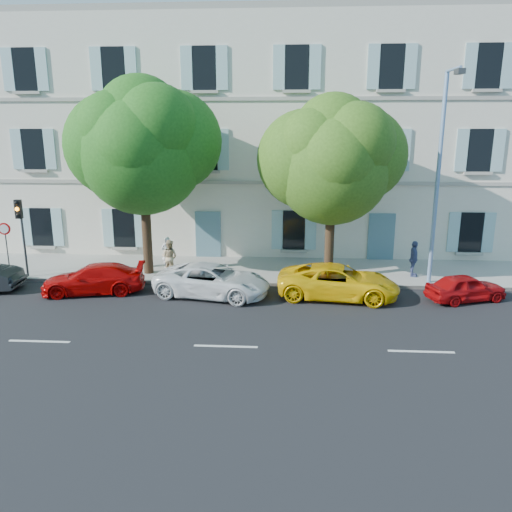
# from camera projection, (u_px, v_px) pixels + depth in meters

# --- Properties ---
(ground) EXTENTS (90.00, 90.00, 0.00)m
(ground) POSITION_uv_depth(u_px,v_px,m) (238.00, 303.00, 19.43)
(ground) COLOR black
(sidewalk) EXTENTS (36.00, 4.50, 0.15)m
(sidewalk) POSITION_uv_depth(u_px,v_px,m) (247.00, 270.00, 23.72)
(sidewalk) COLOR #A09E96
(sidewalk) RESTS_ON ground
(kerb) EXTENTS (36.00, 0.16, 0.16)m
(kerb) POSITION_uv_depth(u_px,v_px,m) (243.00, 284.00, 21.62)
(kerb) COLOR #9E998E
(kerb) RESTS_ON ground
(building) EXTENTS (28.00, 7.00, 12.00)m
(building) POSITION_uv_depth(u_px,v_px,m) (255.00, 140.00, 27.81)
(building) COLOR silver
(building) RESTS_ON ground
(car_red_coupe) EXTENTS (4.37, 2.43, 1.20)m
(car_red_coupe) POSITION_uv_depth(u_px,v_px,m) (94.00, 279.00, 20.55)
(car_red_coupe) COLOR #B60505
(car_red_coupe) RESTS_ON ground
(car_white_coupe) EXTENTS (4.99, 3.01, 1.30)m
(car_white_coupe) POSITION_uv_depth(u_px,v_px,m) (212.00, 280.00, 20.15)
(car_white_coupe) COLOR white
(car_white_coupe) RESTS_ON ground
(car_yellow_supercar) EXTENTS (5.03, 2.75, 1.34)m
(car_yellow_supercar) POSITION_uv_depth(u_px,v_px,m) (338.00, 282.00, 19.93)
(car_yellow_supercar) COLOR yellow
(car_yellow_supercar) RESTS_ON ground
(car_red_hatchback) EXTENTS (3.39, 2.20, 1.07)m
(car_red_hatchback) POSITION_uv_depth(u_px,v_px,m) (466.00, 288.00, 19.60)
(car_red_hatchback) COLOR #AD0A0C
(car_red_hatchback) RESTS_ON ground
(tree_left) EXTENTS (5.45, 5.45, 8.45)m
(tree_left) POSITION_uv_depth(u_px,v_px,m) (142.00, 153.00, 21.68)
(tree_left) COLOR #3A2819
(tree_left) RESTS_ON sidewalk
(tree_right) EXTENTS (4.96, 4.96, 7.63)m
(tree_right) POSITION_uv_depth(u_px,v_px,m) (332.00, 167.00, 21.03)
(tree_right) COLOR #3A2819
(tree_right) RESTS_ON sidewalk
(traffic_light) EXTENTS (0.28, 0.39, 3.48)m
(traffic_light) POSITION_uv_depth(u_px,v_px,m) (20.00, 222.00, 21.74)
(traffic_light) COLOR #383A3D
(traffic_light) RESTS_ON sidewalk
(road_sign) EXTENTS (0.55, 0.10, 2.38)m
(road_sign) POSITION_uv_depth(u_px,v_px,m) (5.00, 237.00, 22.41)
(road_sign) COLOR #383A3D
(road_sign) RESTS_ON sidewalk
(street_lamp) EXTENTS (0.29, 1.84, 8.68)m
(street_lamp) POSITION_uv_depth(u_px,v_px,m) (440.00, 168.00, 20.22)
(street_lamp) COLOR #7293BF
(street_lamp) RESTS_ON sidewalk
(pedestrian_a) EXTENTS (0.62, 0.46, 1.57)m
(pedestrian_a) POSITION_uv_depth(u_px,v_px,m) (168.00, 253.00, 23.39)
(pedestrian_a) COLOR white
(pedestrian_a) RESTS_ON sidewalk
(pedestrian_b) EXTENTS (0.91, 0.79, 1.59)m
(pedestrian_b) POSITION_uv_depth(u_px,v_px,m) (170.00, 257.00, 22.63)
(pedestrian_b) COLOR #D1B485
(pedestrian_b) RESTS_ON sidewalk
(pedestrian_c) EXTENTS (0.56, 1.01, 1.62)m
(pedestrian_c) POSITION_uv_depth(u_px,v_px,m) (414.00, 259.00, 22.27)
(pedestrian_c) COLOR #475283
(pedestrian_c) RESTS_ON sidewalk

